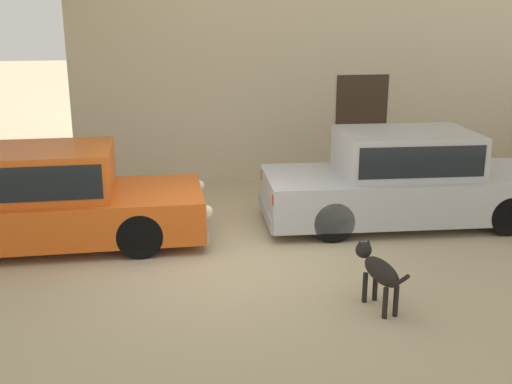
# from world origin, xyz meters

# --- Properties ---
(ground_plane) EXTENTS (80.00, 80.00, 0.00)m
(ground_plane) POSITION_xyz_m (0.00, 0.00, 0.00)
(ground_plane) COLOR tan
(parked_sedan_nearest) EXTENTS (4.80, 1.80, 1.45)m
(parked_sedan_nearest) POSITION_xyz_m (-2.51, 1.10, 0.71)
(parked_sedan_nearest) COLOR #D15619
(parked_sedan_nearest) RESTS_ON ground_plane
(parked_sedan_second) EXTENTS (4.80, 2.05, 1.51)m
(parked_sedan_second) POSITION_xyz_m (3.13, 1.10, 0.74)
(parked_sedan_second) COLOR #B2B5BA
(parked_sedan_second) RESTS_ON ground_plane
(stray_dog_spotted) EXTENTS (0.33, 1.08, 0.71)m
(stray_dog_spotted) POSITION_xyz_m (1.58, -1.71, 0.46)
(stray_dog_spotted) COLOR black
(stray_dog_spotted) RESTS_ON ground_plane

